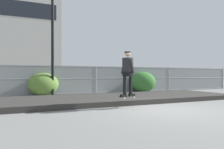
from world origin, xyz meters
TOP-DOWN VIEW (x-y plane):
  - ground_plane at (0.00, 0.00)m, footprint 120.00×120.00m
  - gravel_berm at (0.00, 3.15)m, footprint 11.53×3.82m
  - skateboard at (-1.00, 0.87)m, footprint 0.82×0.42m
  - skater at (-1.00, 0.87)m, footprint 0.72×0.62m
  - chain_fence at (0.00, 7.36)m, footprint 24.63×0.06m
  - street_lamp at (-3.01, 6.46)m, footprint 0.44×0.44m
  - parked_car_near at (-4.86, 11.16)m, footprint 4.47×2.10m
  - shrub_center at (-3.48, 6.95)m, footprint 1.80×1.47m
  - shrub_right at (3.39, 6.81)m, footprint 1.91×1.57m

SIDE VIEW (x-z plane):
  - ground_plane at x=0.00m, z-range 0.00..0.00m
  - gravel_berm at x=0.00m, z-range 0.00..0.22m
  - skateboard at x=-1.00m, z-range 0.39..0.46m
  - shrub_center at x=-3.48m, z-range 0.00..1.39m
  - shrub_right at x=3.39m, z-range 0.00..1.48m
  - parked_car_near at x=-4.86m, z-range 0.01..1.67m
  - chain_fence at x=0.00m, z-range 0.01..1.86m
  - skater at x=-1.00m, z-range 0.56..2.31m
  - street_lamp at x=-3.01m, z-range 0.87..8.68m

